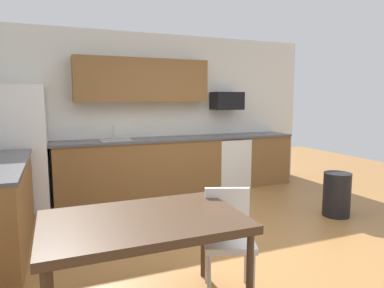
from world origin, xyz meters
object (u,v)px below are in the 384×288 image
(chair_near_table, at_px, (228,232))
(trash_bin, at_px, (337,194))
(oven_range, at_px, (229,161))
(dining_table, at_px, (144,226))
(microwave, at_px, (227,101))
(refrigerator, at_px, (18,148))

(chair_near_table, relative_size, trash_bin, 1.42)
(oven_range, height_order, dining_table, oven_range)
(oven_range, bearing_deg, microwave, 90.00)
(oven_range, relative_size, chair_near_table, 1.07)
(microwave, height_order, chair_near_table, microwave)
(microwave, relative_size, chair_near_table, 0.64)
(trash_bin, bearing_deg, refrigerator, 154.36)
(microwave, bearing_deg, chair_near_table, -117.47)
(refrigerator, bearing_deg, microwave, 3.00)
(refrigerator, bearing_deg, trash_bin, -25.64)
(dining_table, xyz_separation_m, trash_bin, (2.99, 1.18, -0.40))
(trash_bin, bearing_deg, oven_range, 106.44)
(refrigerator, bearing_deg, dining_table, -71.45)
(chair_near_table, bearing_deg, dining_table, -171.02)
(refrigerator, distance_m, chair_near_table, 3.51)
(oven_range, xyz_separation_m, chair_near_table, (-1.65, -3.07, 0.05))
(refrigerator, distance_m, trash_bin, 4.51)
(dining_table, relative_size, trash_bin, 2.33)
(refrigerator, height_order, trash_bin, refrigerator)
(refrigerator, relative_size, microwave, 3.32)
(microwave, bearing_deg, dining_table, -126.00)
(oven_range, relative_size, microwave, 1.69)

